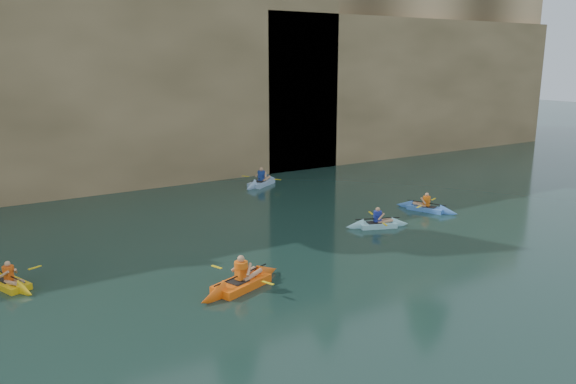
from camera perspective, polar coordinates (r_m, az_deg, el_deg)
cliff at (r=37.97m, az=-20.97°, el=11.38°), size 70.00×16.00×12.00m
cliff_slab_center at (r=31.33m, az=-14.46°, el=11.04°), size 24.00×2.40×11.40m
cliff_slab_east at (r=42.10m, az=12.89°, el=10.55°), size 26.00×2.40×9.84m
sea_cave_center at (r=29.80m, az=-24.61°, el=2.19°), size 3.50×1.00×3.20m
sea_cave_east at (r=34.38m, az=-0.95°, el=5.85°), size 5.00×1.00×4.50m
kayaker_orange at (r=17.24m, az=-4.76°, el=-9.19°), size 3.42×2.38×1.28m
kayaker_ltblue_near at (r=23.40m, az=9.06°, el=-3.24°), size 2.73×2.00×1.06m
kayaker_yellow at (r=19.21m, az=-26.43°, el=-8.28°), size 1.97×2.59×1.03m
kayaker_ltblue_mid at (r=30.78m, az=-2.73°, el=0.97°), size 3.13×2.32×1.23m
kayaker_blue_east at (r=26.36m, az=13.87°, el=-1.58°), size 1.97×2.97×1.04m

